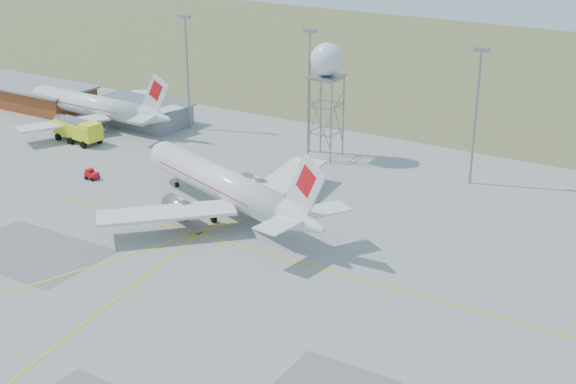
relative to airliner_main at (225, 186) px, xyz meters
The scene contains 12 objects.
ground 38.28m from the airliner_main, 80.02° to the right, with size 400.00×400.00×0.00m, color gray.
grass_strip 102.80m from the airliner_main, 86.32° to the left, with size 400.00×120.00×0.03m, color #5C6537.
building_orange 72.68m from the airliner_main, 160.29° to the left, with size 33.00×12.00×4.30m.
building_grey 46.71m from the airliner_main, 145.39° to the left, with size 19.00×10.00×3.90m.
mast_a 41.03m from the airliner_main, 134.90° to the left, with size 2.20×0.50×20.50m.
mast_b 29.81m from the airliner_main, 96.81° to the left, with size 2.20×0.50×20.50m.
mast_c 38.50m from the airliner_main, 49.21° to the left, with size 2.20×0.50×20.50m.
airliner_main is the anchor object (origin of this frame).
airliner_far 49.09m from the airliner_main, 154.51° to the left, with size 34.34×33.40×11.69m.
radar_tower 28.12m from the airliner_main, 89.20° to the left, with size 5.21×5.21×18.85m.
fire_truck 41.70m from the airliner_main, 162.92° to the left, with size 10.16×4.96×3.93m.
baggage_tug 25.36m from the airliner_main, behind, with size 2.05×1.66×1.56m.
Camera 1 is at (53.23, -44.17, 43.56)m, focal length 50.00 mm.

